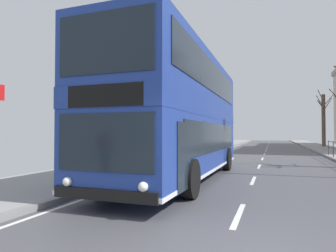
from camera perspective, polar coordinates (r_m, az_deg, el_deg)
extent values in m
cube|color=silver|center=(6.58, 13.49, -16.39)|extent=(0.12, 2.00, 0.00)
cube|color=silver|center=(11.27, 16.17, -10.07)|extent=(0.12, 2.00, 0.00)
cube|color=silver|center=(16.02, 17.23, -7.47)|extent=(0.12, 2.00, 0.00)
cube|color=silver|center=(20.80, 17.80, -6.06)|extent=(0.12, 2.00, 0.00)
cube|color=silver|center=(25.58, 18.16, -5.18)|extent=(0.12, 2.00, 0.00)
cube|color=silver|center=(30.37, 18.40, -4.57)|extent=(0.12, 2.00, 0.00)
cube|color=silver|center=(35.17, 18.57, -4.13)|extent=(0.12, 2.00, 0.00)
cube|color=silver|center=(39.96, 18.71, -3.80)|extent=(0.12, 2.00, 0.00)
cube|color=silver|center=(44.76, 18.81, -3.53)|extent=(0.12, 2.00, 0.00)
cube|color=silver|center=(49.55, 18.90, -3.32)|extent=(0.12, 2.00, 0.00)
cube|color=silver|center=(54.35, 18.97, -3.15)|extent=(0.12, 2.00, 0.00)
cube|color=navy|center=(10.98, 2.39, -3.58)|extent=(2.58, 10.42, 1.89)
cube|color=navy|center=(11.00, 2.38, 2.64)|extent=(2.59, 10.47, 0.49)
cube|color=navy|center=(11.13, 2.37, 8.34)|extent=(2.58, 10.42, 1.73)
cube|color=navy|center=(11.32, 2.37, 12.85)|extent=(2.50, 10.11, 0.08)
cube|color=#19232D|center=(6.19, -12.29, -3.11)|extent=(2.24, 0.04, 1.21)
cube|color=black|center=(6.24, -12.26, 5.78)|extent=(1.79, 0.03, 0.47)
cube|color=#19232D|center=(6.47, -12.19, 15.57)|extent=(2.24, 0.04, 1.31)
cube|color=black|center=(6.31, -12.37, -12.88)|extent=(2.42, 0.09, 0.24)
cube|color=silver|center=(11.05, 2.39, -8.17)|extent=(2.60, 10.47, 0.10)
cube|color=#19232D|center=(10.91, 9.26, -2.18)|extent=(0.04, 8.12, 0.98)
cube|color=#19232D|center=(10.84, 8.96, 9.09)|extent=(0.05, 9.37, 1.04)
cube|color=#19232D|center=(11.66, -3.28, -2.15)|extent=(0.04, 8.12, 0.98)
cube|color=#19232D|center=(11.59, -3.77, 8.38)|extent=(0.05, 9.37, 1.04)
sphere|color=white|center=(5.84, -4.83, -11.64)|extent=(0.20, 0.20, 0.20)
sphere|color=white|center=(6.77, -18.91, -10.15)|extent=(0.20, 0.20, 0.20)
cube|color=#19232D|center=(6.93, 2.98, -5.93)|extent=(0.02, 0.90, 1.62)
cylinder|color=black|center=(7.83, 4.38, -10.14)|extent=(0.30, 1.04, 1.04)
cylinder|color=black|center=(8.80, -11.40, -9.15)|extent=(0.30, 1.04, 1.04)
cylinder|color=black|center=(13.97, 11.34, -6.27)|extent=(0.30, 1.04, 1.04)
cylinder|color=black|center=(14.54, 1.69, -6.11)|extent=(0.30, 1.04, 1.04)
cylinder|color=#2D3338|center=(22.47, 29.35, -3.91)|extent=(0.05, 0.05, 1.05)
cylinder|color=#2D3338|center=(24.30, 28.62, -3.72)|extent=(0.05, 0.05, 1.05)
cylinder|color=brown|center=(40.18, 27.88, 0.98)|extent=(0.43, 0.43, 6.27)
cylinder|color=brown|center=(39.95, 28.57, 4.33)|extent=(0.98, 1.00, 1.33)
cylinder|color=brown|center=(40.05, 27.40, 3.75)|extent=(0.81, 0.54, 1.03)
cylinder|color=brown|center=(39.66, 27.87, 2.46)|extent=(0.26, 1.20, 1.21)
cylinder|color=brown|center=(40.75, 27.42, 5.27)|extent=(0.59, 0.86, 1.49)
cylinder|color=brown|center=(40.38, 28.47, 3.64)|extent=(0.97, 0.13, 1.58)
cylinder|color=brown|center=(39.90, 27.33, 4.22)|extent=(0.93, 0.85, 1.42)
cylinder|color=brown|center=(40.61, 27.83, 2.99)|extent=(0.15, 0.77, 1.11)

